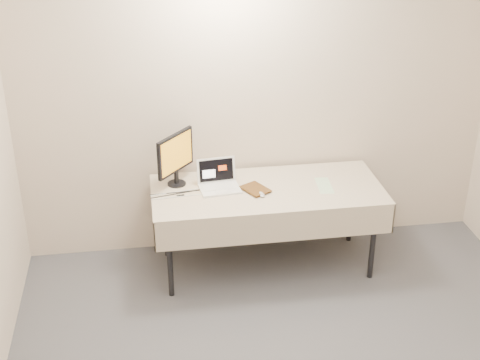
{
  "coord_description": "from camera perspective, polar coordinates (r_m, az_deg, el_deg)",
  "views": [
    {
      "loc": [
        -0.94,
        -2.64,
        3.19
      ],
      "look_at": [
        -0.23,
        1.99,
        0.86
      ],
      "focal_mm": 50.0,
      "sensor_mm": 36.0,
      "label": 1
    }
  ],
  "objects": [
    {
      "name": "paper_form",
      "position": [
        5.46,
        7.21,
        -0.46
      ],
      "size": [
        0.14,
        0.3,
        0.0
      ],
      "primitive_type": "cube",
      "rotation": [
        0.0,
        0.0,
        -0.08
      ],
      "color": "#C4EBBB",
      "rests_on": "table"
    },
    {
      "name": "book",
      "position": [
        5.24,
        0.63,
        -0.08
      ],
      "size": [
        0.16,
        0.1,
        0.22
      ],
      "primitive_type": "imported",
      "rotation": [
        0.0,
        0.0,
        0.5
      ],
      "color": "brown",
      "rests_on": "table"
    },
    {
      "name": "back_wall",
      "position": [
        5.54,
        1.58,
        7.04
      ],
      "size": [
        4.0,
        0.1,
        2.7
      ],
      "primitive_type": "cube",
      "color": "beige",
      "rests_on": "ground"
    },
    {
      "name": "alarm_clock",
      "position": [
        5.56,
        -1.57,
        0.53
      ],
      "size": [
        0.12,
        0.08,
        0.05
      ],
      "rotation": [
        0.0,
        0.0,
        0.27
      ],
      "color": "black",
      "rests_on": "table"
    },
    {
      "name": "usb_dongle",
      "position": [
        5.27,
        -5.1,
        -1.34
      ],
      "size": [
        0.06,
        0.02,
        0.01
      ],
      "primitive_type": "cube",
      "rotation": [
        0.0,
        0.0,
        0.1
      ],
      "color": "black",
      "rests_on": "table"
    },
    {
      "name": "clicker",
      "position": [
        5.26,
        1.83,
        -1.22
      ],
      "size": [
        0.06,
        0.1,
        0.02
      ],
      "primitive_type": "ellipsoid",
      "rotation": [
        0.0,
        0.0,
        0.16
      ],
      "color": "#B6B6B9",
      "rests_on": "table"
    },
    {
      "name": "laptop",
      "position": [
        5.37,
        -1.86,
        -0.09
      ],
      "size": [
        0.34,
        0.29,
        0.22
      ],
      "rotation": [
        0.0,
        0.0,
        0.1
      ],
      "color": "white",
      "rests_on": "table"
    },
    {
      "name": "table",
      "position": [
        5.4,
        2.34,
        -1.33
      ],
      "size": [
        1.86,
        0.81,
        0.74
      ],
      "color": "black",
      "rests_on": "ground"
    },
    {
      "name": "monitor",
      "position": [
        5.35,
        -5.54,
        2.09
      ],
      "size": [
        0.3,
        0.34,
        0.44
      ],
      "rotation": [
        0.0,
        0.0,
        0.86
      ],
      "color": "black",
      "rests_on": "table"
    }
  ]
}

